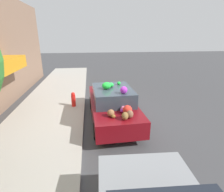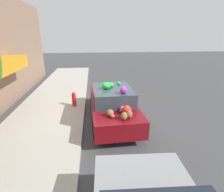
% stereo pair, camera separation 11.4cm
% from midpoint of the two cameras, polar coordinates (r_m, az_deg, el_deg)
% --- Properties ---
extents(ground_plane, '(60.00, 60.00, 0.00)m').
position_cam_midpoint_polar(ground_plane, '(7.42, -1.04, -7.69)').
color(ground_plane, '#424244').
extents(sidewalk_curb, '(24.00, 3.20, 0.11)m').
position_cam_midpoint_polar(sidewalk_curb, '(7.63, -21.85, -7.94)').
color(sidewalk_curb, '#B2ADA3').
rests_on(sidewalk_curb, ground).
extents(fire_hydrant, '(0.20, 0.20, 0.70)m').
position_cam_midpoint_polar(fire_hydrant, '(8.57, -12.86, -1.08)').
color(fire_hydrant, red).
rests_on(fire_hydrant, sidewalk_curb).
extents(art_car, '(4.31, 1.82, 1.69)m').
position_cam_midpoint_polar(art_car, '(7.08, -0.37, -2.57)').
color(art_car, maroon).
rests_on(art_car, ground).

